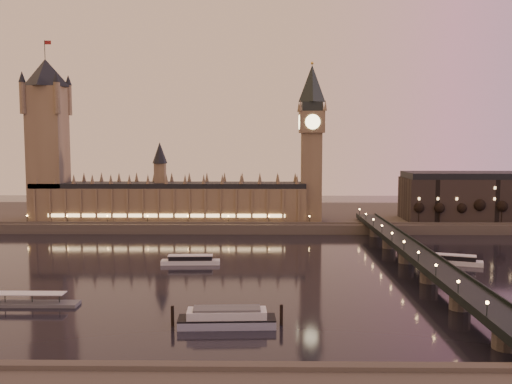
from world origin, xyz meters
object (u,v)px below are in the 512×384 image
cruise_boat_b (454,260)px  pontoon_pier (21,302)px  cruise_boat_a (191,260)px  moored_barge (227,318)px

cruise_boat_b → pontoon_pier: pontoon_pier is taller
cruise_boat_a → pontoon_pier: (-52.62, -68.97, -0.79)m
cruise_boat_b → pontoon_pier: size_ratio=0.65×
cruise_boat_a → moored_barge: (23.41, -91.22, 0.82)m
cruise_boat_b → pontoon_pier: bearing=-140.2°
moored_barge → cruise_boat_a: bearing=101.5°
moored_barge → pontoon_pier: (-76.03, 22.25, -1.60)m
pontoon_pier → moored_barge: bearing=-16.3°
cruise_boat_a → moored_barge: moored_barge is taller
cruise_boat_a → pontoon_pier: pontoon_pier is taller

